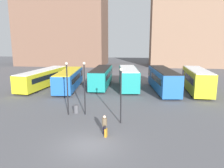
# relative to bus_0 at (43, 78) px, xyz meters

# --- Properties ---
(ground_plane) EXTENTS (160.00, 160.00, 0.00)m
(ground_plane) POSITION_rel_bus_0_xyz_m (11.66, -18.53, -1.53)
(ground_plane) COLOR #56565B
(building_block_left) EXTENTS (25.72, 13.21, 34.54)m
(building_block_left) POSITION_rel_bus_0_xyz_m (-7.81, 32.43, 15.74)
(building_block_left) COLOR brown
(building_block_left) RESTS_ON ground_plane
(building_block_right) EXTENTS (29.11, 10.98, 22.67)m
(building_block_right) POSITION_rel_bus_0_xyz_m (32.82, 32.43, 9.81)
(building_block_right) COLOR #7F604C
(building_block_right) RESTS_ON ground_plane
(bus_0) EXTENTS (3.79, 12.27, 2.79)m
(bus_0) POSITION_rel_bus_0_xyz_m (0.00, 0.00, 0.00)
(bus_0) COLOR gold
(bus_0) RESTS_ON ground_plane
(bus_1) EXTENTS (3.74, 11.03, 2.84)m
(bus_1) POSITION_rel_bus_0_xyz_m (4.50, -0.78, 0.03)
(bus_1) COLOR #1E56A3
(bus_1) RESTS_ON ground_plane
(bus_2) EXTENTS (2.71, 10.24, 3.02)m
(bus_2) POSITION_rel_bus_0_xyz_m (9.15, 1.47, 0.11)
(bus_2) COLOR #19847F
(bus_2) RESTS_ON ground_plane
(bus_3) EXTENTS (3.66, 9.58, 3.19)m
(bus_3) POSITION_rel_bus_0_xyz_m (13.51, 0.66, 0.19)
(bus_3) COLOR #19847F
(bus_3) RESTS_ON ground_plane
(bus_4) EXTENTS (3.83, 11.23, 3.24)m
(bus_4) POSITION_rel_bus_0_xyz_m (18.63, -0.55, 0.23)
(bus_4) COLOR #1E56A3
(bus_4) RESTS_ON ground_plane
(bus_5) EXTENTS (2.83, 9.37, 3.36)m
(bus_5) POSITION_rel_bus_0_xyz_m (23.33, -0.92, 0.29)
(bus_5) COLOR gold
(bus_5) RESTS_ON ground_plane
(traveler) EXTENTS (0.46, 0.46, 1.57)m
(traveler) POSITION_rel_bus_0_xyz_m (12.44, -16.48, -0.60)
(traveler) COLOR #382D4C
(traveler) RESTS_ON ground_plane
(suitcase) EXTENTS (0.21, 0.33, 0.97)m
(suitcase) POSITION_rel_bus_0_xyz_m (12.62, -16.97, -1.19)
(suitcase) COLOR #B27A1E
(suitcase) RESTS_ON ground_plane
(lamp_post_0) EXTENTS (0.28, 0.28, 5.04)m
(lamp_post_0) POSITION_rel_bus_0_xyz_m (13.53, -13.96, 1.48)
(lamp_post_0) COLOR black
(lamp_post_0) RESTS_ON ground_plane
(lamp_post_1) EXTENTS (0.28, 0.28, 5.34)m
(lamp_post_1) POSITION_rel_bus_0_xyz_m (9.77, -12.07, 1.63)
(lamp_post_1) COLOR black
(lamp_post_1) RESTS_ON ground_plane
(lamp_post_2) EXTENTS (0.28, 0.28, 5.32)m
(lamp_post_2) POSITION_rel_bus_0_xyz_m (8.09, -12.32, 1.62)
(lamp_post_2) COLOR black
(lamp_post_2) RESTS_ON ground_plane
(trash_bin) EXTENTS (0.52, 0.52, 0.85)m
(trash_bin) POSITION_rel_bus_0_xyz_m (8.72, -11.72, -1.11)
(trash_bin) COLOR #47474C
(trash_bin) RESTS_ON ground_plane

